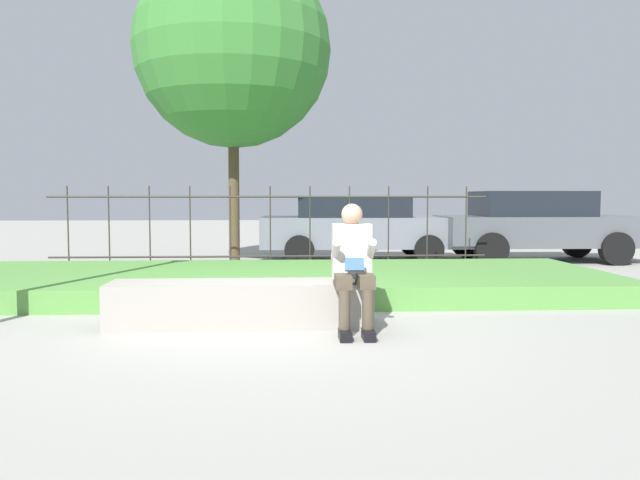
% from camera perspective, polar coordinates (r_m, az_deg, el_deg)
% --- Properties ---
extents(ground_plane, '(60.00, 60.00, 0.00)m').
position_cam_1_polar(ground_plane, '(6.51, -5.54, -7.80)').
color(ground_plane, '#9E9B93').
extents(stone_bench, '(2.68, 0.59, 0.46)m').
position_cam_1_polar(stone_bench, '(6.48, -7.23, -6.03)').
color(stone_bench, gray).
rests_on(stone_bench, ground_plane).
extents(person_seated_reader, '(0.42, 0.73, 1.26)m').
position_cam_1_polar(person_seated_reader, '(6.11, 3.02, -2.03)').
color(person_seated_reader, black).
rests_on(person_seated_reader, ground_plane).
extents(grass_berm, '(9.52, 3.33, 0.28)m').
position_cam_1_polar(grass_berm, '(8.82, -4.88, -3.80)').
color(grass_berm, '#569342').
rests_on(grass_berm, ground_plane).
extents(iron_fence, '(7.52, 0.03, 1.51)m').
position_cam_1_polar(iron_fence, '(10.76, -4.56, 1.11)').
color(iron_fence, '#332D28').
rests_on(iron_fence, ground_plane).
extents(car_parked_right, '(3.99, 1.86, 1.45)m').
position_cam_1_polar(car_parked_right, '(13.58, 19.11, 1.36)').
color(car_parked_right, '#4C5156').
rests_on(car_parked_right, ground_plane).
extents(car_parked_center, '(4.15, 1.87, 1.33)m').
position_cam_1_polar(car_parked_center, '(13.04, 3.53, 1.23)').
color(car_parked_center, slate).
rests_on(car_parked_center, ground_plane).
extents(tree_behind_fence, '(3.64, 3.64, 5.88)m').
position_cam_1_polar(tree_behind_fence, '(12.16, -7.99, 16.88)').
color(tree_behind_fence, '#4C3D28').
rests_on(tree_behind_fence, ground_plane).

